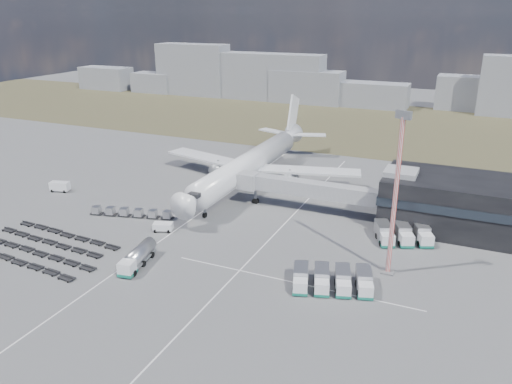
% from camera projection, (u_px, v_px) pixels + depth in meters
% --- Properties ---
extents(ground, '(420.00, 420.00, 0.00)m').
position_uv_depth(ground, '(181.00, 235.00, 93.56)').
color(ground, '#565659').
rests_on(ground, ground).
extents(grass_strip, '(420.00, 90.00, 0.01)m').
position_uv_depth(grass_strip, '(336.00, 122.00, 188.10)').
color(grass_strip, '#443C29').
rests_on(grass_strip, ground).
extents(lane_markings, '(47.12, 110.00, 0.01)m').
position_uv_depth(lane_markings, '(235.00, 237.00, 92.44)').
color(lane_markings, silver).
rests_on(lane_markings, ground).
extents(terminal, '(30.40, 16.40, 11.00)m').
position_uv_depth(terminal, '(464.00, 203.00, 94.24)').
color(terminal, black).
rests_on(terminal, ground).
extents(jet_bridge, '(30.30, 3.80, 7.05)m').
position_uv_depth(jet_bridge, '(298.00, 187.00, 103.35)').
color(jet_bridge, '#939399').
rests_on(jet_bridge, ground).
extents(airliner, '(51.59, 64.53, 17.62)m').
position_uv_depth(airliner, '(252.00, 162.00, 119.57)').
color(airliner, white).
rests_on(airliner, ground).
extents(skyline, '(309.63, 25.50, 24.36)m').
position_uv_depth(skyline, '(379.00, 87.00, 213.53)').
color(skyline, gray).
rests_on(skyline, ground).
extents(fuel_tanker, '(3.97, 9.83, 3.09)m').
position_uv_depth(fuel_tanker, '(138.00, 257.00, 81.72)').
color(fuel_tanker, white).
rests_on(fuel_tanker, ground).
extents(pushback_tug, '(4.15, 3.22, 1.61)m').
position_uv_depth(pushback_tug, '(163.00, 227.00, 94.81)').
color(pushback_tug, white).
rests_on(pushback_tug, ground).
extents(utility_van, '(4.71, 3.06, 2.32)m').
position_uv_depth(utility_van, '(60.00, 187.00, 115.44)').
color(utility_van, white).
rests_on(utility_van, ground).
extents(catering_truck, '(2.53, 5.75, 2.60)m').
position_uv_depth(catering_truck, '(291.00, 183.00, 117.15)').
color(catering_truck, white).
rests_on(catering_truck, ground).
extents(service_trucks_near, '(13.11, 9.66, 2.60)m').
position_uv_depth(service_trucks_near, '(332.00, 280.00, 75.10)').
color(service_trucks_near, white).
rests_on(service_trucks_near, ground).
extents(service_trucks_far, '(11.20, 10.00, 2.80)m').
position_uv_depth(service_trucks_far, '(403.00, 233.00, 90.43)').
color(service_trucks_far, white).
rests_on(service_trucks_far, ground).
extents(uld_row, '(17.52, 5.81, 1.61)m').
position_uv_depth(uld_row, '(132.00, 212.00, 101.23)').
color(uld_row, black).
rests_on(uld_row, ground).
extents(baggage_dollies, '(29.56, 14.76, 0.66)m').
position_uv_depth(baggage_dollies, '(39.00, 246.00, 88.16)').
color(baggage_dollies, black).
rests_on(baggage_dollies, ground).
extents(floodlight_mast, '(2.47, 2.02, 26.14)m').
position_uv_depth(floodlight_mast, '(395.00, 196.00, 75.50)').
color(floodlight_mast, red).
rests_on(floodlight_mast, ground).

